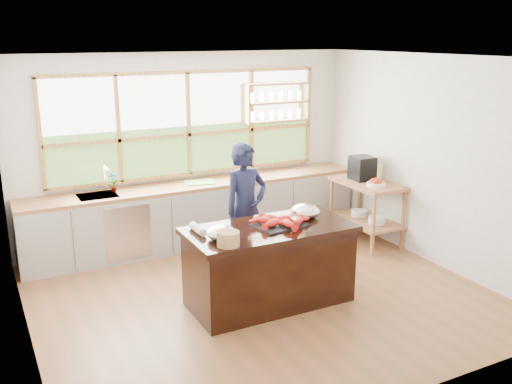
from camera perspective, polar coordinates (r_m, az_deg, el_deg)
ground_plane at (r=6.75m, az=0.49°, el=-10.27°), size 5.00×5.00×0.00m
room_shell at (r=6.65m, az=-1.35°, el=5.27°), size 5.02×4.52×2.71m
back_counter at (r=8.22m, az=-5.92°, el=-2.12°), size 4.90×0.63×0.90m
right_shelf_unit at (r=8.36m, az=11.02°, el=-0.96°), size 0.62×1.10×0.90m
island at (r=6.40m, az=1.34°, el=-7.30°), size 1.85×0.90×0.90m
cook at (r=7.11m, az=-1.04°, el=-1.69°), size 0.66×0.49×1.66m
potted_plant at (r=7.79m, az=-14.09°, el=0.95°), size 0.17×0.15×0.27m
cutting_board at (r=8.11m, az=-5.71°, el=0.97°), size 0.45×0.37×0.01m
espresso_machine at (r=8.35m, az=10.57°, el=2.36°), size 0.31×0.33×0.34m
wine_bottle at (r=8.13m, az=12.27°, el=1.71°), size 0.08×0.08×0.28m
fruit_bowl at (r=8.05m, az=11.94°, el=0.86°), size 0.26×0.26×0.11m
slate_board at (r=6.28m, az=2.40°, el=-3.30°), size 0.60×0.47×0.02m
lobster_pile at (r=6.25m, az=2.39°, el=-2.92°), size 0.55×0.48×0.08m
mixing_bowl_left at (r=5.87m, az=-3.50°, el=-4.11°), size 0.31×0.31×0.15m
mixing_bowl_right at (r=6.56m, az=4.95°, el=-1.94°), size 0.34×0.34×0.16m
wine_glass at (r=6.09m, az=3.82°, el=-2.44°), size 0.08×0.08×0.22m
wicker_basket at (r=5.69m, az=-2.79°, el=-4.69°), size 0.23×0.23×0.15m
parchment_roll at (r=6.09m, az=-5.87°, el=-3.68°), size 0.08×0.30×0.08m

